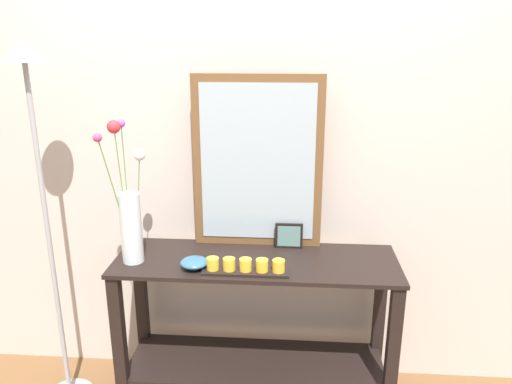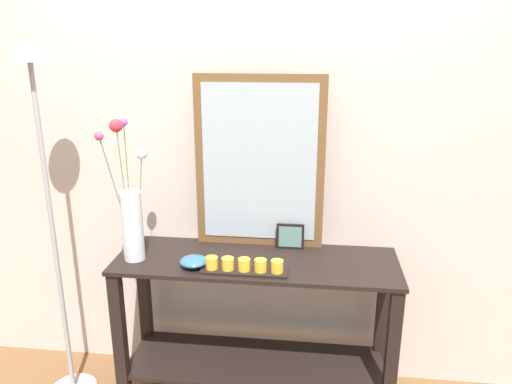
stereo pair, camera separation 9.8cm
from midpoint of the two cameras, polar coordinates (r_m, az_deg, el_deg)
wall_back at (r=2.52m, az=2.05°, el=6.37°), size 6.40×0.08×2.70m
console_table at (r=2.51m, az=1.16°, el=-14.33°), size 1.35×0.44×0.83m
mirror_leaning at (r=2.39m, az=1.58°, el=3.37°), size 0.63×0.03×0.85m
tall_vase_left at (r=2.35m, az=-13.15°, el=-2.54°), size 0.17×0.22×0.66m
candle_tray at (r=2.22m, az=-0.11°, el=-8.70°), size 0.39×0.09×0.07m
picture_frame_small at (r=2.46m, az=5.15°, el=-5.18°), size 0.14×0.01×0.13m
decorative_bowl at (r=2.28m, az=-6.02°, el=-8.04°), size 0.13×0.13×0.05m
floor_lamp at (r=2.48m, az=-22.33°, el=2.29°), size 0.24×0.24×1.84m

